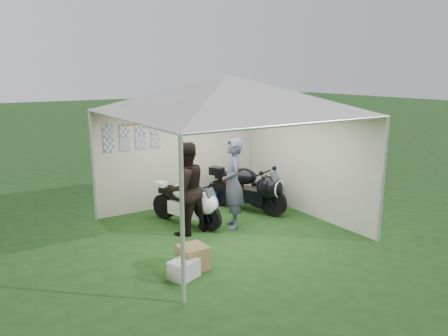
{
  "coord_description": "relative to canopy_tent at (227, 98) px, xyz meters",
  "views": [
    {
      "loc": [
        -4.43,
        -6.82,
        3.08
      ],
      "look_at": [
        0.14,
        0.35,
        1.17
      ],
      "focal_mm": 35.0,
      "sensor_mm": 36.0,
      "label": 1
    }
  ],
  "objects": [
    {
      "name": "crate_2",
      "position": [
        -1.6,
        -1.3,
        -2.48
      ],
      "size": [
        0.29,
        0.25,
        0.2
      ],
      "primitive_type": "cube",
      "rotation": [
        0.0,
        0.0,
        -0.08
      ],
      "color": "#B9BEC3",
      "rests_on": "ground"
    },
    {
      "name": "canopy_tent",
      "position": [
        0.0,
        0.0,
        0.0
      ],
      "size": [
        5.66,
        5.66,
        3.0
      ],
      "color": "silver",
      "rests_on": "ground"
    },
    {
      "name": "equipment_box",
      "position": [
        1.64,
        0.84,
        -2.3
      ],
      "size": [
        0.57,
        0.47,
        0.54
      ],
      "primitive_type": "cube",
      "rotation": [
        0.0,
        0.0,
        0.07
      ],
      "color": "black",
      "rests_on": "ground"
    },
    {
      "name": "ground",
      "position": [
        0.0,
        -0.03,
        -2.58
      ],
      "size": [
        80.0,
        80.0,
        0.0
      ],
      "primitive_type": "plane",
      "color": "#1B3D15",
      "rests_on": "ground"
    },
    {
      "name": "person_dark_jacket",
      "position": [
        -0.76,
        0.25,
        -1.69
      ],
      "size": [
        0.96,
        0.8,
        1.78
      ],
      "primitive_type": "imported",
      "rotation": [
        0.0,
        0.0,
        3.3
      ],
      "color": "black",
      "rests_on": "ground"
    },
    {
      "name": "motorcycle_white",
      "position": [
        -0.5,
        0.6,
        -2.09
      ],
      "size": [
        0.85,
        1.69,
        0.87
      ],
      "rotation": [
        0.0,
        0.0,
        0.36
      ],
      "color": "black",
      "rests_on": "ground"
    },
    {
      "name": "paddock_stand",
      "position": [
        0.69,
        1.52,
        -2.43
      ],
      "size": [
        0.46,
        0.38,
        0.3
      ],
      "primitive_type": "cube",
      "rotation": [
        0.0,
        0.0,
        0.4
      ],
      "color": "#121DAD",
      "rests_on": "ground"
    },
    {
      "name": "crate_0",
      "position": [
        -1.66,
        -1.38,
        -2.44
      ],
      "size": [
        0.5,
        0.45,
        0.28
      ],
      "primitive_type": "cube",
      "rotation": [
        0.0,
        0.0,
        0.36
      ],
      "color": "#B3B8BC",
      "rests_on": "ground"
    },
    {
      "name": "person_blue_jacket",
      "position": [
        0.17,
        0.04,
        -1.67
      ],
      "size": [
        0.67,
        0.78,
        1.8
      ],
      "primitive_type": "imported",
      "rotation": [
        0.0,
        0.0,
        -2.01
      ],
      "color": "slate",
      "rests_on": "ground"
    },
    {
      "name": "motorcycle_black",
      "position": [
        1.04,
        0.67,
        -2.02
      ],
      "size": [
        1.03,
        1.91,
        0.99
      ],
      "rotation": [
        0.0,
        0.0,
        0.4
      ],
      "color": "black",
      "rests_on": "ground"
    },
    {
      "name": "crate_1",
      "position": [
        -1.39,
        -1.18,
        -2.39
      ],
      "size": [
        0.44,
        0.44,
        0.37
      ],
      "primitive_type": "cube",
      "rotation": [
        0.0,
        0.0,
        0.04
      ],
      "color": "olive",
      "rests_on": "ground"
    }
  ]
}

